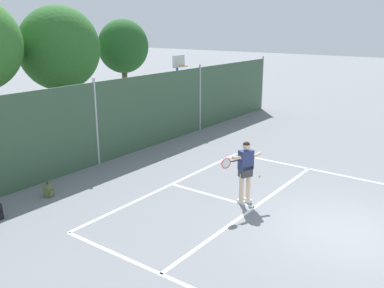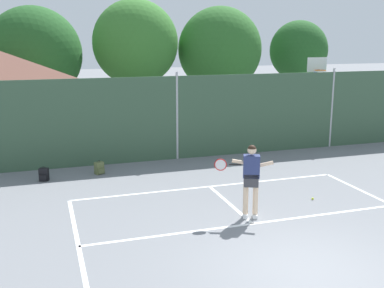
{
  "view_description": "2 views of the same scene",
  "coord_description": "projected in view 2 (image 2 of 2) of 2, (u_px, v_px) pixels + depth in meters",
  "views": [
    {
      "loc": [
        -9.86,
        -2.58,
        5.03
      ],
      "look_at": [
        0.64,
        5.15,
        1.27
      ],
      "focal_mm": 39.18,
      "sensor_mm": 36.0,
      "label": 1
    },
    {
      "loc": [
        -4.64,
        -7.17,
        4.4
      ],
      "look_at": [
        -0.13,
        6.82,
        1.04
      ],
      "focal_mm": 43.98,
      "sensor_mm": 36.0,
      "label": 2
    }
  ],
  "objects": [
    {
      "name": "tennis_ball",
      "position": [
        313.0,
        199.0,
        12.98
      ],
      "size": [
        0.07,
        0.07,
        0.07
      ],
      "primitive_type": "sphere",
      "color": "#CCE033",
      "rests_on": "ground"
    },
    {
      "name": "tennis_player",
      "position": [
        251.0,
        175.0,
        11.47
      ],
      "size": [
        1.38,
        0.53,
        1.85
      ],
      "color": "silver",
      "rests_on": "ground"
    },
    {
      "name": "chainlink_fence",
      "position": [
        177.0,
        118.0,
        17.03
      ],
      "size": [
        26.09,
        0.09,
        3.19
      ],
      "color": "#38563D",
      "rests_on": "ground"
    },
    {
      "name": "court_markings",
      "position": [
        291.0,
        257.0,
        9.62
      ],
      "size": [
        8.3,
        11.1,
        0.01
      ],
      "color": "white",
      "rests_on": "ground"
    },
    {
      "name": "treeline_backdrop",
      "position": [
        99.0,
        48.0,
        23.82
      ],
      "size": [
        24.97,
        4.22,
        6.56
      ],
      "color": "brown",
      "rests_on": "ground"
    },
    {
      "name": "ground_plane",
      "position": [
        307.0,
        271.0,
        9.02
      ],
      "size": [
        120.0,
        120.0,
        0.0
      ],
      "primitive_type": "plane",
      "color": "slate"
    },
    {
      "name": "backpack_black",
      "position": [
        44.0,
        175.0,
        14.66
      ],
      "size": [
        0.32,
        0.31,
        0.46
      ],
      "color": "black",
      "rests_on": "ground"
    },
    {
      "name": "basketball_hoop",
      "position": [
        315.0,
        87.0,
        20.06
      ],
      "size": [
        0.9,
        0.67,
        3.55
      ],
      "color": "#284CB2",
      "rests_on": "ground"
    },
    {
      "name": "backpack_olive",
      "position": [
        99.0,
        168.0,
        15.39
      ],
      "size": [
        0.33,
        0.33,
        0.46
      ],
      "color": "#566038",
      "rests_on": "ground"
    }
  ]
}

